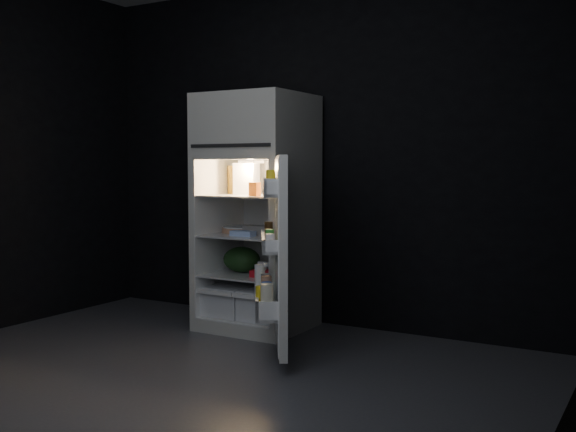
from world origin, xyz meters
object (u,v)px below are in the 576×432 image
Objects in this scene: egg_carton at (264,230)px; fridge_door at (276,255)px; milk_jug at (246,179)px; yogurt_tray at (269,274)px; refrigerator at (258,204)px.

fridge_door is at bearing -61.52° from egg_carton.
egg_carton is at bearing -34.54° from milk_jug.
fridge_door reaches higher than milk_jug.
yogurt_tray is at bearing 125.72° from fridge_door.
fridge_door is (0.58, -0.69, -0.27)m from refrigerator.
milk_jug is at bearing 150.53° from egg_carton.
fridge_door reaches higher than yogurt_tray.
refrigerator is 6.92× the size of yogurt_tray.
fridge_door is at bearing -59.89° from milk_jug.
refrigerator is 5.87× the size of egg_carton.
milk_jug is (-0.69, 0.70, 0.46)m from fridge_door.
egg_carton is at bearing 134.20° from yogurt_tray.
refrigerator is at bearing 135.92° from yogurt_tray.
refrigerator is 0.22m from milk_jug.
refrigerator is 0.23m from egg_carton.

